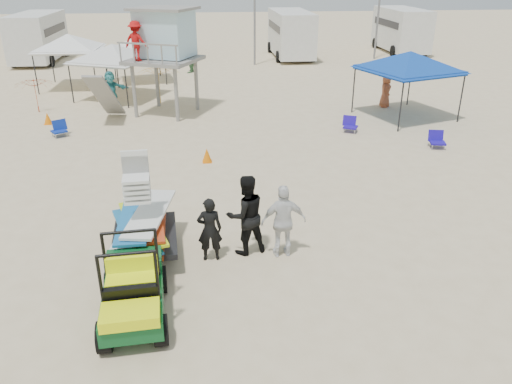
{
  "coord_description": "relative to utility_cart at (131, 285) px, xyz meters",
  "views": [
    {
      "loc": [
        -0.67,
        -7.81,
        6.24
      ],
      "look_at": [
        0.5,
        3.0,
        1.3
      ],
      "focal_mm": 35.0,
      "sensor_mm": 36.0,
      "label": 1
    }
  ],
  "objects": [
    {
      "name": "man_mid",
      "position": [
        2.37,
        2.28,
        0.19
      ],
      "size": [
        1.13,
        0.99,
        1.96
      ],
      "primitive_type": "imported",
      "rotation": [
        0.0,
        0.0,
        3.44
      ],
      "color": "black",
      "rests_on": "ground"
    },
    {
      "name": "canopy_blue",
      "position": [
        10.47,
        13.13,
        1.97
      ],
      "size": [
        4.36,
        4.36,
        3.31
      ],
      "color": "black",
      "rests_on": "ground"
    },
    {
      "name": "rv_far_left",
      "position": [
        -9.84,
        29.82,
        1.01
      ],
      "size": [
        2.64,
        6.8,
        3.25
      ],
      "color": "silver",
      "rests_on": "ground"
    },
    {
      "name": "lifeguard_tower",
      "position": [
        -0.23,
        15.02,
        2.57
      ],
      "size": [
        3.74,
        3.74,
        4.51
      ],
      "color": "gray",
      "rests_on": "ground"
    },
    {
      "name": "cone_near",
      "position": [
        1.55,
        8.38,
        -0.54
      ],
      "size": [
        0.34,
        0.34,
        0.5
      ],
      "primitive_type": "cone",
      "color": "orange",
      "rests_on": "ground"
    },
    {
      "name": "distant_beachgoers",
      "position": [
        0.81,
        18.78,
        0.08
      ],
      "size": [
        14.32,
        10.58,
        1.8
      ],
      "color": "#A4502F",
      "rests_on": "ground"
    },
    {
      "name": "canopy_white_a",
      "position": [
        -2.86,
        18.12,
        1.79
      ],
      "size": [
        4.33,
        4.33,
        3.13
      ],
      "color": "black",
      "rests_on": "ground"
    },
    {
      "name": "surf_trailer",
      "position": [
        -0.0,
        2.33,
        0.14
      ],
      "size": [
        1.58,
        2.71,
        2.27
      ],
      "color": "black",
      "rests_on": "ground"
    },
    {
      "name": "beach_chair_c",
      "position": [
        7.47,
        11.29,
        -0.48
      ],
      "size": [
        0.71,
        0.79,
        0.64
      ],
      "color": "#210E9D",
      "rests_on": "ground"
    },
    {
      "name": "canopy_white_b",
      "position": [
        -5.62,
        20.91,
        1.97
      ],
      "size": [
        3.27,
        3.27,
        3.31
      ],
      "color": "black",
      "rests_on": "ground"
    },
    {
      "name": "man_right",
      "position": [
        3.22,
        2.03,
        0.1
      ],
      "size": [
        1.06,
        0.48,
        1.78
      ],
      "primitive_type": "imported",
      "rotation": [
        0.0,
        0.0,
        3.18
      ],
      "color": "silver",
      "rests_on": "ground"
    },
    {
      "name": "rv_mid_left",
      "position": [
        -0.84,
        31.32,
        1.01
      ],
      "size": [
        2.65,
        6.5,
        3.25
      ],
      "color": "silver",
      "rests_on": "ground"
    },
    {
      "name": "umbrella_a",
      "position": [
        -6.14,
        15.74,
        0.0
      ],
      "size": [
        2.27,
        2.29,
        1.58
      ],
      "primitive_type": "imported",
      "rotation": [
        0.0,
        0.0,
        0.4
      ],
      "color": "#B23213",
      "rests_on": "ground"
    },
    {
      "name": "canopy_white_c",
      "position": [
        -2.12,
        22.15,
        1.63
      ],
      "size": [
        3.36,
        3.36,
        2.97
      ],
      "color": "black",
      "rests_on": "ground"
    },
    {
      "name": "umbrella_b",
      "position": [
        -0.59,
        16.76,
        0.14
      ],
      "size": [
        2.66,
        2.68,
        1.86
      ],
      "primitive_type": "imported",
      "rotation": [
        0.0,
        0.0,
        0.39
      ],
      "color": "#EAA714",
      "rests_on": "ground"
    },
    {
      "name": "cone_far",
      "position": [
        -5.19,
        13.71,
        -0.54
      ],
      "size": [
        0.34,
        0.34,
        0.5
      ],
      "primitive_type": "cone",
      "color": "orange",
      "rests_on": "ground"
    },
    {
      "name": "man_left",
      "position": [
        1.52,
        2.03,
        -0.01
      ],
      "size": [
        0.58,
        0.39,
        1.56
      ],
      "primitive_type": "imported",
      "rotation": [
        0.0,
        0.0,
        3.17
      ],
      "color": "black",
      "rests_on": "ground"
    },
    {
      "name": "rv_far_right",
      "position": [
        17.16,
        31.32,
        1.01
      ],
      "size": [
        2.64,
        6.6,
        3.25
      ],
      "color": "silver",
      "rests_on": "ground"
    },
    {
      "name": "beach_chair_a",
      "position": [
        -4.27,
        11.97,
        -0.48
      ],
      "size": [
        0.72,
        0.81,
        0.64
      ],
      "color": "navy",
      "rests_on": "ground"
    },
    {
      "name": "beach_chair_b",
      "position": [
        10.15,
        9.0,
        -0.48
      ],
      "size": [
        0.64,
        0.69,
        0.64
      ],
      "color": "#1B0E98",
      "rests_on": "ground"
    },
    {
      "name": "light_pole_left",
      "position": [
        5.17,
        26.83,
        3.21
      ],
      "size": [
        0.14,
        0.14,
        8.0
      ],
      "primitive_type": "cylinder",
      "color": "slate",
      "rests_on": "ground"
    },
    {
      "name": "ground",
      "position": [
        2.17,
        -0.17,
        -0.79
      ],
      "size": [
        140.0,
        140.0,
        0.0
      ],
      "primitive_type": "plane",
      "color": "beige",
      "rests_on": "ground"
    },
    {
      "name": "light_pole_right",
      "position": [
        14.17,
        28.33,
        3.21
      ],
      "size": [
        0.14,
        0.14,
        8.0
      ],
      "primitive_type": "cylinder",
      "color": "slate",
      "rests_on": "ground"
    },
    {
      "name": "utility_cart",
      "position": [
        0.0,
        0.0,
        0.0
      ],
      "size": [
        1.26,
        2.3,
        1.69
      ],
      "color": "#0B481E",
      "rests_on": "ground"
    },
    {
      "name": "rv_mid_right",
      "position": [
        8.16,
        29.82,
        1.01
      ],
      "size": [
        2.64,
        7.0,
        3.25
      ],
      "color": "silver",
      "rests_on": "ground"
    }
  ]
}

